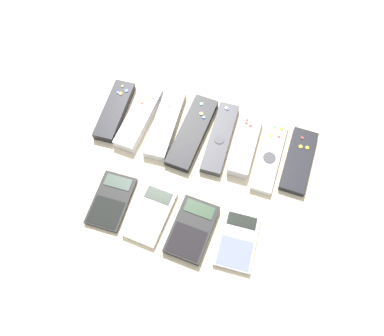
% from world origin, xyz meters
% --- Properties ---
extents(ground_plane, '(3.00, 3.00, 0.00)m').
position_xyz_m(ground_plane, '(0.00, 0.00, 0.00)').
color(ground_plane, beige).
extents(remote_0, '(0.06, 0.17, 0.02)m').
position_xyz_m(remote_0, '(-0.23, 0.13, 0.01)').
color(remote_0, black).
rests_on(remote_0, ground_plane).
extents(remote_1, '(0.06, 0.19, 0.03)m').
position_xyz_m(remote_1, '(-0.17, 0.13, 0.01)').
color(remote_1, silver).
rests_on(remote_1, ground_plane).
extents(remote_2, '(0.07, 0.20, 0.02)m').
position_xyz_m(remote_2, '(-0.10, 0.13, 0.01)').
color(remote_2, silver).
rests_on(remote_2, ground_plane).
extents(remote_3, '(0.07, 0.21, 0.02)m').
position_xyz_m(remote_3, '(-0.03, 0.13, 0.01)').
color(remote_3, black).
rests_on(remote_3, ground_plane).
extents(remote_4, '(0.06, 0.19, 0.02)m').
position_xyz_m(remote_4, '(0.04, 0.14, 0.01)').
color(remote_4, '#333338').
rests_on(remote_4, ground_plane).
extents(remote_5, '(0.05, 0.16, 0.03)m').
position_xyz_m(remote_5, '(0.10, 0.13, 0.01)').
color(remote_5, '#B7B7BC').
rests_on(remote_5, ground_plane).
extents(remote_6, '(0.05, 0.20, 0.02)m').
position_xyz_m(remote_6, '(0.16, 0.13, 0.01)').
color(remote_6, silver).
rests_on(remote_6, ground_plane).
extents(remote_7, '(0.06, 0.17, 0.02)m').
position_xyz_m(remote_7, '(0.23, 0.14, 0.01)').
color(remote_7, black).
rests_on(remote_7, ground_plane).
extents(calculator_0, '(0.08, 0.13, 0.01)m').
position_xyz_m(calculator_0, '(-0.15, -0.09, 0.01)').
color(calculator_0, black).
rests_on(calculator_0, ground_plane).
extents(calculator_1, '(0.08, 0.14, 0.01)m').
position_xyz_m(calculator_1, '(-0.05, -0.10, 0.01)').
color(calculator_1, silver).
rests_on(calculator_1, ground_plane).
extents(calculator_2, '(0.09, 0.14, 0.02)m').
position_xyz_m(calculator_2, '(0.05, -0.10, 0.01)').
color(calculator_2, black).
rests_on(calculator_2, ground_plane).
extents(calculator_3, '(0.09, 0.13, 0.01)m').
position_xyz_m(calculator_3, '(0.15, -0.09, 0.01)').
color(calculator_3, '#B2B2B7').
rests_on(calculator_3, ground_plane).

